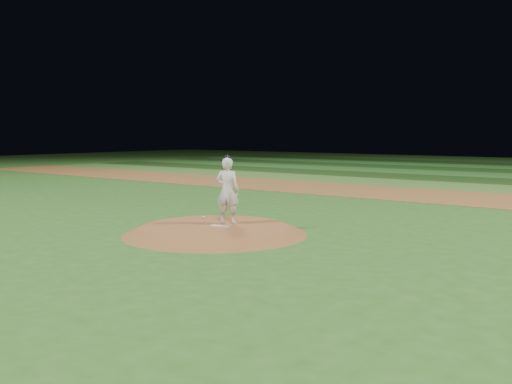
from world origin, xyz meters
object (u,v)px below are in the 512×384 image
(pitchers_mound, at_px, (215,230))
(pitcher_on_mound, at_px, (228,190))
(rosin_bag, at_px, (203,217))
(pitching_rubber, at_px, (220,226))

(pitchers_mound, xyz_separation_m, pitcher_on_mound, (-0.02, 0.60, 1.15))
(rosin_bag, distance_m, pitcher_on_mound, 1.69)
(rosin_bag, bearing_deg, pitcher_on_mound, -14.11)
(rosin_bag, relative_size, pitcher_on_mound, 0.06)
(pitchers_mound, relative_size, pitching_rubber, 9.27)
(rosin_bag, height_order, pitcher_on_mound, pitcher_on_mound)
(rosin_bag, xyz_separation_m, pitcher_on_mound, (1.33, -0.33, 0.99))
(pitcher_on_mound, bearing_deg, pitching_rubber, -70.58)
(pitchers_mound, distance_m, rosin_bag, 1.65)
(pitcher_on_mound, bearing_deg, pitchers_mound, -88.11)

